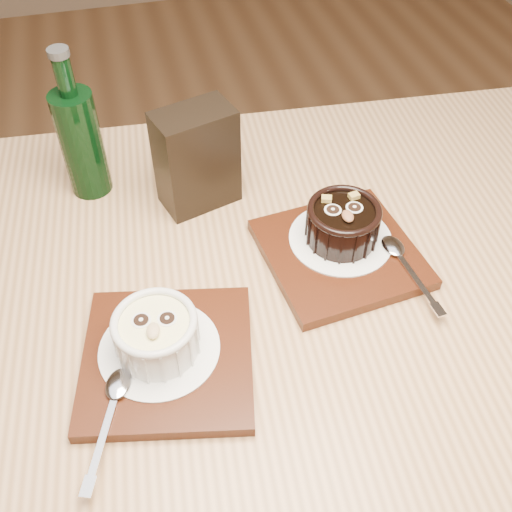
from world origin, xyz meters
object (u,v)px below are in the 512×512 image
at_px(tray_left, 168,358).
at_px(ramekin_white, 156,333).
at_px(tray_right, 340,254).
at_px(condiment_stand, 197,159).
at_px(ramekin_dark, 343,222).
at_px(green_bottle, 81,140).
at_px(table, 233,357).

xyz_separation_m(tray_left, ramekin_white, (-0.01, 0.01, 0.04)).
xyz_separation_m(tray_right, condiment_stand, (-0.15, 0.15, 0.06)).
relative_size(tray_left, ramekin_dark, 1.98).
bearing_deg(tray_right, tray_left, -156.77).
distance_m(tray_right, condiment_stand, 0.22).
relative_size(tray_left, tray_right, 1.00).
xyz_separation_m(ramekin_dark, green_bottle, (-0.30, 0.20, 0.04)).
height_order(ramekin_dark, green_bottle, green_bottle).
height_order(table, tray_right, tray_right).
relative_size(table, tray_right, 7.00).
height_order(tray_left, condiment_stand, condiment_stand).
xyz_separation_m(ramekin_white, green_bottle, (-0.05, 0.31, 0.04)).
xyz_separation_m(table, tray_left, (-0.08, -0.05, 0.10)).
distance_m(table, ramekin_dark, 0.22).
bearing_deg(ramekin_dark, green_bottle, 151.46).
relative_size(table, tray_left, 7.00).
xyz_separation_m(tray_right, ramekin_dark, (0.01, 0.02, 0.04)).
relative_size(tray_left, ramekin_white, 2.02).
height_order(table, ramekin_dark, ramekin_dark).
bearing_deg(table, tray_right, 18.44).
bearing_deg(ramekin_dark, table, -151.42).
xyz_separation_m(ramekin_dark, condiment_stand, (-0.15, 0.14, 0.02)).
distance_m(tray_right, green_bottle, 0.37).
bearing_deg(ramekin_white, ramekin_dark, 33.66).
height_order(ramekin_white, ramekin_dark, same).
distance_m(table, green_bottle, 0.35).
xyz_separation_m(tray_left, tray_right, (0.23, 0.10, 0.00)).
distance_m(tray_left, condiment_stand, 0.27).
bearing_deg(table, condiment_stand, 88.90).
height_order(tray_right, condiment_stand, condiment_stand).
distance_m(ramekin_white, green_bottle, 0.31).
bearing_deg(ramekin_dark, condiment_stand, 143.91).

